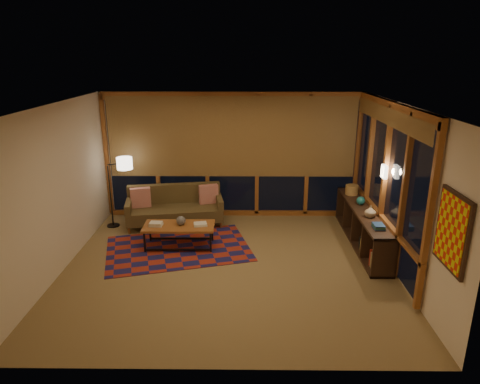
{
  "coord_description": "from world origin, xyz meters",
  "views": [
    {
      "loc": [
        0.27,
        -6.52,
        3.44
      ],
      "look_at": [
        0.19,
        0.54,
        1.15
      ],
      "focal_mm": 32.0,
      "sensor_mm": 36.0,
      "label": 1
    }
  ],
  "objects_px": {
    "floor_lamp": "(110,193)",
    "bookshelf": "(362,226)",
    "sofa": "(175,207)",
    "coffee_table": "(179,236)"
  },
  "relations": [
    {
      "from": "floor_lamp",
      "to": "bookshelf",
      "type": "height_order",
      "value": "floor_lamp"
    },
    {
      "from": "sofa",
      "to": "bookshelf",
      "type": "xyz_separation_m",
      "value": [
        3.67,
        -0.87,
        -0.06
      ]
    },
    {
      "from": "floor_lamp",
      "to": "bookshelf",
      "type": "bearing_deg",
      "value": -31.11
    },
    {
      "from": "sofa",
      "to": "coffee_table",
      "type": "xyz_separation_m",
      "value": [
        0.24,
        -1.07,
        -0.18
      ]
    },
    {
      "from": "coffee_table",
      "to": "floor_lamp",
      "type": "xyz_separation_m",
      "value": [
        -1.55,
        1.0,
        0.51
      ]
    },
    {
      "from": "coffee_table",
      "to": "bookshelf",
      "type": "relative_size",
      "value": 0.47
    },
    {
      "from": "floor_lamp",
      "to": "sofa",
      "type": "bearing_deg",
      "value": -18.84
    },
    {
      "from": "sofa",
      "to": "bookshelf",
      "type": "distance_m",
      "value": 3.77
    },
    {
      "from": "sofa",
      "to": "bookshelf",
      "type": "bearing_deg",
      "value": -22.89
    },
    {
      "from": "coffee_table",
      "to": "floor_lamp",
      "type": "bearing_deg",
      "value": 146.44
    }
  ]
}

